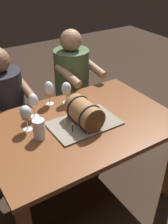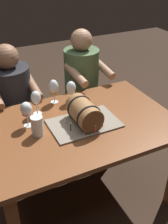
% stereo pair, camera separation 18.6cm
% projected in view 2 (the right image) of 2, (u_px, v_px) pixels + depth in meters
% --- Properties ---
extents(ground_plane, '(8.00, 8.00, 0.00)m').
position_uv_depth(ground_plane, '(81.00, 194.00, 2.32)').
color(ground_plane, '#332319').
extents(dining_table, '(1.34, 0.90, 0.73)m').
position_uv_depth(dining_table, '(81.00, 135.00, 1.99)').
color(dining_table, brown).
rests_on(dining_table, ground).
extents(barrel_cake, '(0.48, 0.31, 0.19)m').
position_uv_depth(barrel_cake, '(84.00, 114.00, 1.88)').
color(barrel_cake, gray).
rests_on(barrel_cake, dining_table).
extents(wine_glass_white, '(0.07, 0.07, 0.18)m').
position_uv_depth(wine_glass_white, '(71.00, 88.00, 2.12)').
color(wine_glass_white, white).
rests_on(wine_glass_white, dining_table).
extents(wine_glass_rose, '(0.08, 0.08, 0.19)m').
position_uv_depth(wine_glass_rose, '(26.00, 110.00, 1.83)').
color(wine_glass_rose, white).
rests_on(wine_glass_rose, dining_table).
extents(wine_glass_empty, '(0.07, 0.07, 0.19)m').
position_uv_depth(wine_glass_empty, '(36.00, 98.00, 1.96)').
color(wine_glass_empty, white).
rests_on(wine_glass_empty, dining_table).
extents(wine_glass_amber, '(0.07, 0.07, 0.20)m').
position_uv_depth(wine_glass_amber, '(54.00, 88.00, 2.11)').
color(wine_glass_amber, white).
rests_on(wine_glass_amber, dining_table).
extents(beer_pint, '(0.08, 0.08, 0.14)m').
position_uv_depth(beer_pint, '(37.00, 127.00, 1.78)').
color(beer_pint, white).
rests_on(beer_pint, dining_table).
extents(person_seated_left, '(0.39, 0.48, 1.14)m').
position_uv_depth(person_seated_left, '(15.00, 111.00, 2.44)').
color(person_seated_left, black).
rests_on(person_seated_left, ground).
extents(person_seated_right, '(0.40, 0.49, 1.18)m').
position_uv_depth(person_seated_right, '(82.00, 95.00, 2.68)').
color(person_seated_right, '#2A3A24').
rests_on(person_seated_right, ground).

